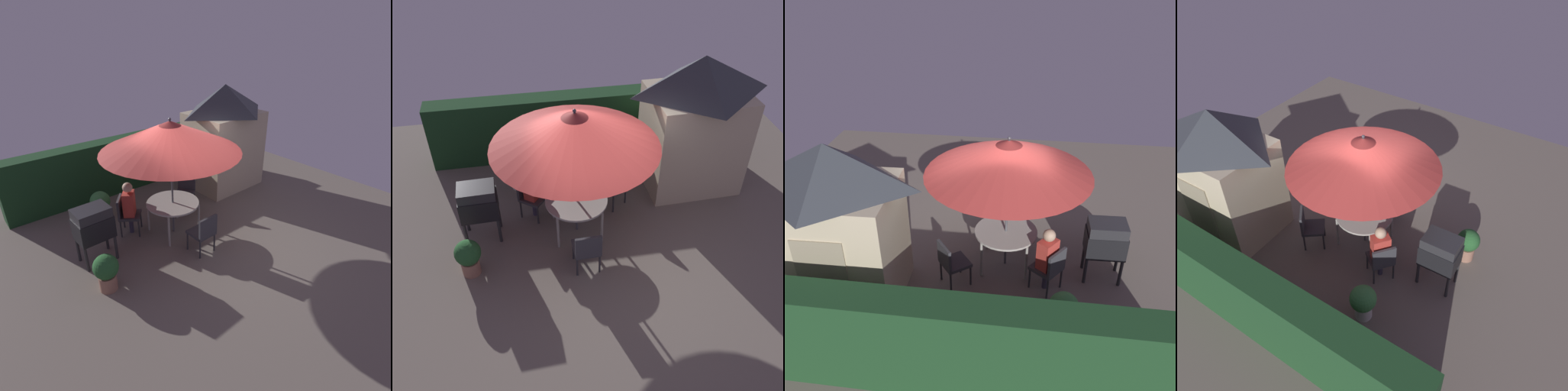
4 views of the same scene
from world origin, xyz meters
The scene contains 12 objects.
ground_plane centered at (0.00, 0.00, 0.00)m, with size 11.00×11.00×0.00m, color #6B6056.
hedge_backdrop centered at (0.00, 3.50, 0.76)m, with size 6.69×0.52×1.52m.
garden_shed centered at (2.26, 1.90, 1.47)m, with size 2.08×1.68×2.88m.
patio_table centered at (-0.41, 0.73, 0.70)m, with size 1.17×1.17×0.77m.
patio_umbrella centered at (-0.41, 0.73, 2.28)m, with size 2.93×2.93×2.66m.
bbq_grill centered at (-2.20, 0.88, 0.85)m, with size 0.71×0.52×1.20m.
chair_near_shed centered at (-1.25, 1.37, 0.52)m, with size 0.65×0.65×0.90m.
chair_far_side centered at (-0.39, -0.31, 0.52)m, with size 0.47×0.47×0.90m.
chair_toward_hedge centered at (0.51, 1.44, 0.52)m, with size 0.65×0.65×0.90m.
potted_plant_by_shed centered at (-1.45, 2.29, 0.43)m, with size 0.48×0.48×0.74m.
potted_plant_by_grill centered at (-2.42, -0.02, 0.42)m, with size 0.46×0.46×0.73m.
person_in_red centered at (-1.18, 1.32, 0.78)m, with size 0.40×0.42×1.26m.
Camera 3 is at (-0.80, 7.37, 5.41)m, focal length 39.81 mm.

